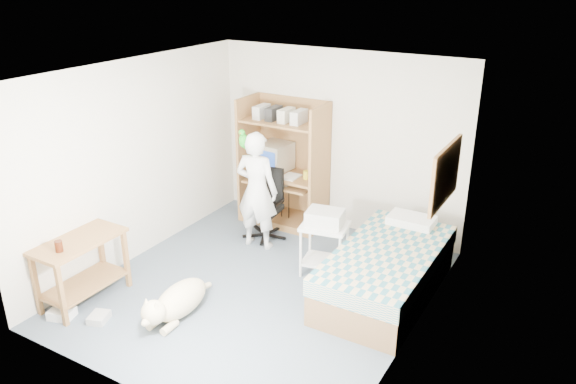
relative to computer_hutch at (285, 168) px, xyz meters
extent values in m
plane|color=#4B5866|center=(0.70, -1.74, -0.82)|extent=(4.00, 4.00, 0.00)
cube|color=silver|center=(0.70, 0.26, 0.43)|extent=(3.60, 0.02, 2.50)
cube|color=silver|center=(2.50, -1.74, 0.43)|extent=(0.02, 4.00, 2.50)
cube|color=silver|center=(-1.10, -1.74, 0.43)|extent=(0.02, 4.00, 2.50)
cube|color=white|center=(0.70, -1.74, 1.68)|extent=(3.60, 4.00, 0.02)
cube|color=olive|center=(-0.58, -0.04, 0.08)|extent=(0.04, 0.60, 1.80)
cube|color=olive|center=(0.58, -0.04, 0.08)|extent=(0.04, 0.60, 1.80)
cube|color=olive|center=(0.00, 0.25, 0.08)|extent=(1.20, 0.02, 1.80)
cube|color=olive|center=(0.00, -0.04, -0.08)|extent=(1.12, 0.60, 0.04)
cube|color=olive|center=(0.00, -0.12, -0.18)|extent=(1.00, 0.50, 0.03)
cube|color=olive|center=(0.00, -0.04, 0.68)|extent=(1.12, 0.55, 0.03)
cube|color=olive|center=(0.00, -0.04, -0.77)|extent=(1.12, 0.60, 0.10)
cube|color=brown|center=(2.00, -1.14, -0.64)|extent=(1.00, 2.00, 0.36)
cube|color=#2F6F7E|center=(2.00, -1.14, -0.36)|extent=(1.02, 2.02, 0.20)
cube|color=white|center=(2.00, -0.34, -0.22)|extent=(0.55, 0.35, 0.12)
cube|color=brown|center=(-0.85, -2.94, -0.09)|extent=(0.50, 1.00, 0.04)
cube|color=brown|center=(-1.05, -3.39, -0.47)|extent=(0.05, 0.05, 0.70)
cube|color=brown|center=(-0.65, -3.39, -0.47)|extent=(0.05, 0.05, 0.70)
cube|color=brown|center=(-1.05, -2.49, -0.47)|extent=(0.05, 0.05, 0.70)
cube|color=brown|center=(-0.65, -2.49, -0.47)|extent=(0.05, 0.05, 0.70)
cube|color=brown|center=(-0.85, -2.94, -0.62)|extent=(0.46, 0.92, 0.03)
cube|color=olive|center=(2.48, -0.84, 0.63)|extent=(0.03, 0.90, 0.60)
cube|color=brown|center=(2.47, -0.84, 0.94)|extent=(0.04, 0.94, 0.04)
cube|color=brown|center=(2.47, -0.84, 0.32)|extent=(0.04, 0.94, 0.04)
cylinder|color=black|center=(0.03, -0.60, -0.79)|extent=(0.53, 0.53, 0.05)
cylinder|color=black|center=(0.03, -0.60, -0.62)|extent=(0.05, 0.05, 0.36)
cube|color=black|center=(0.03, -0.60, -0.40)|extent=(0.45, 0.45, 0.07)
cube|color=black|center=(0.01, -0.40, -0.11)|extent=(0.38, 0.09, 0.49)
cube|color=black|center=(-0.19, -0.62, -0.27)|extent=(0.06, 0.27, 0.04)
cube|color=black|center=(0.26, -0.58, -0.27)|extent=(0.06, 0.27, 0.04)
imported|color=white|center=(0.08, -0.85, -0.03)|extent=(0.61, 0.43, 1.58)
ellipsoid|color=#16991B|center=(-0.12, -0.83, 0.61)|extent=(0.12, 0.12, 0.19)
sphere|color=#16991B|center=(-0.11, -0.87, 0.72)|extent=(0.08, 0.08, 0.08)
cone|color=orange|center=(-0.11, -0.91, 0.72)|extent=(0.04, 0.04, 0.03)
cylinder|color=#16991B|center=(-0.12, -0.79, 0.50)|extent=(0.04, 0.13, 0.11)
ellipsoid|color=#D1BE8C|center=(0.24, -2.60, -0.65)|extent=(0.39, 0.77, 0.34)
sphere|color=#D1BE8C|center=(0.26, -3.03, -0.57)|extent=(0.25, 0.25, 0.25)
cone|color=#D1BE8C|center=(0.20, -3.05, -0.45)|extent=(0.07, 0.07, 0.10)
cone|color=#D1BE8C|center=(0.32, -3.04, -0.45)|extent=(0.07, 0.07, 0.10)
ellipsoid|color=#D1BE8C|center=(0.26, -3.13, -0.61)|extent=(0.09, 0.14, 0.08)
cylinder|color=#D1BE8C|center=(0.23, -2.20, -0.71)|extent=(0.07, 0.24, 0.12)
cube|color=silver|center=(1.18, -1.06, -0.19)|extent=(0.61, 0.53, 0.04)
cube|color=silver|center=(1.18, -1.06, -0.66)|extent=(0.56, 0.47, 0.03)
cylinder|color=silver|center=(0.94, -1.24, -0.51)|extent=(0.03, 0.03, 0.63)
cylinder|color=silver|center=(1.42, -1.24, -0.51)|extent=(0.03, 0.03, 0.63)
cylinder|color=silver|center=(0.94, -0.87, -0.51)|extent=(0.03, 0.03, 0.63)
cylinder|color=silver|center=(1.42, -0.87, -0.51)|extent=(0.03, 0.03, 0.63)
cube|color=beige|center=(1.18, -1.06, -0.08)|extent=(0.47, 0.39, 0.18)
cube|color=beige|center=(-0.17, 0.01, 0.15)|extent=(0.45, 0.47, 0.39)
cube|color=navy|center=(-0.19, -0.20, 0.15)|extent=(0.33, 0.05, 0.27)
cube|color=beige|center=(-0.04, -0.16, -0.15)|extent=(0.46, 0.19, 0.03)
cylinder|color=yellow|center=(0.40, -0.09, 0.00)|extent=(0.08, 0.08, 0.12)
cylinder|color=#41190A|center=(-0.80, -3.22, -0.01)|extent=(0.08, 0.08, 0.12)
cube|color=white|center=(-0.80, -3.32, -0.77)|extent=(0.30, 0.27, 0.10)
cube|color=#ADADA8|center=(-0.41, -3.16, -0.78)|extent=(0.24, 0.27, 0.08)
camera|label=1|loc=(3.84, -6.46, 2.67)|focal=35.00mm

